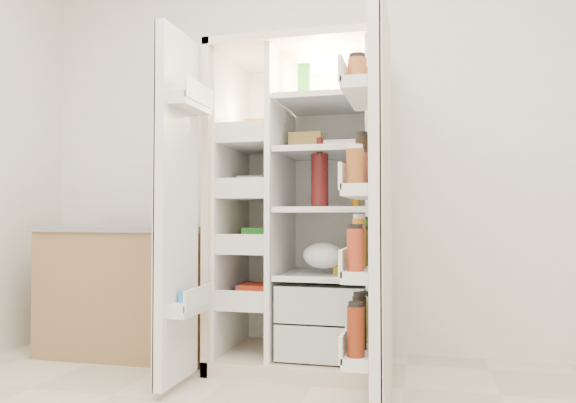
# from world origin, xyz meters

# --- Properties ---
(wall_back) EXTENTS (4.00, 0.02, 2.70)m
(wall_back) POSITION_xyz_m (0.00, 2.00, 1.35)
(wall_back) COLOR white
(wall_back) RESTS_ON floor
(refrigerator) EXTENTS (0.92, 0.70, 1.80)m
(refrigerator) POSITION_xyz_m (-0.12, 1.65, 0.74)
(refrigerator) COLOR beige
(refrigerator) RESTS_ON floor
(freezer_door) EXTENTS (0.15, 0.40, 1.72)m
(freezer_door) POSITION_xyz_m (-0.64, 1.05, 0.89)
(freezer_door) COLOR white
(freezer_door) RESTS_ON floor
(fridge_door) EXTENTS (0.17, 0.58, 1.72)m
(fridge_door) POSITION_xyz_m (0.34, 0.96, 0.87)
(fridge_door) COLOR white
(fridge_door) RESTS_ON floor
(kitchen_counter) EXTENTS (1.09, 0.58, 0.79)m
(kitchen_counter) POSITION_xyz_m (-1.19, 1.62, 0.40)
(kitchen_counter) COLOR olive
(kitchen_counter) RESTS_ON floor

